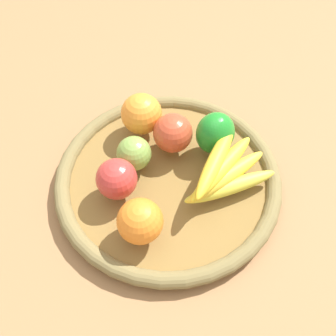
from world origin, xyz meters
TOP-DOWN VIEW (x-y plane):
  - ground_plane at (0.00, 0.00)m, footprint 2.40×2.40m
  - basket at (0.00, 0.00)m, footprint 0.44×0.44m
  - orange_1 at (-0.01, 0.13)m, footprint 0.09×0.09m
  - apple_2 at (0.02, -0.07)m, footprint 0.10×0.10m
  - banana_bunch at (-0.10, -0.03)m, footprint 0.15×0.19m
  - apple_0 at (0.07, 0.01)m, footprint 0.09×0.09m
  - orange_0 at (0.10, -0.08)m, footprint 0.12×0.12m
  - apple_1 at (0.07, 0.07)m, footprint 0.11×0.11m
  - bell_pepper at (-0.05, -0.10)m, footprint 0.10×0.10m

SIDE VIEW (x-z plane):
  - ground_plane at x=0.00m, z-range 0.00..0.00m
  - basket at x=0.00m, z-range 0.00..0.04m
  - apple_0 at x=0.07m, z-range 0.04..0.11m
  - banana_bunch at x=-0.10m, z-range 0.04..0.11m
  - apple_1 at x=0.07m, z-range 0.04..0.11m
  - apple_2 at x=0.02m, z-range 0.04..0.12m
  - orange_1 at x=-0.01m, z-range 0.04..0.12m
  - orange_0 at x=0.10m, z-range 0.04..0.12m
  - bell_pepper at x=-0.05m, z-range 0.04..0.13m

